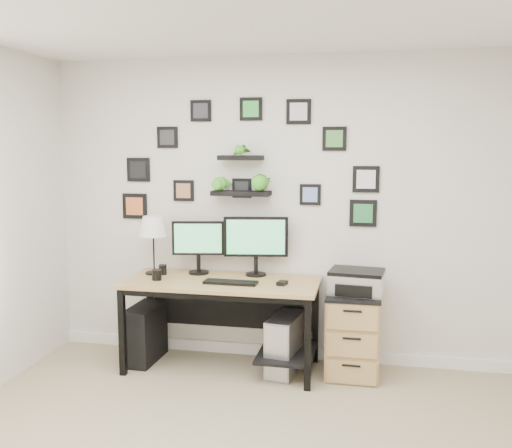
% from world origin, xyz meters
% --- Properties ---
extents(room, '(4.00, 4.00, 4.00)m').
position_xyz_m(room, '(0.00, 1.98, 0.05)').
color(room, tan).
rests_on(room, ground).
extents(desk, '(1.60, 0.70, 0.75)m').
position_xyz_m(desk, '(-0.37, 1.67, 0.63)').
color(desk, tan).
rests_on(desk, ground).
extents(monitor_left, '(0.45, 0.21, 0.46)m').
position_xyz_m(monitor_left, '(-0.67, 1.84, 1.02)').
color(monitor_left, black).
rests_on(monitor_left, desk).
extents(monitor_right, '(0.54, 0.20, 0.51)m').
position_xyz_m(monitor_right, '(-0.16, 1.87, 1.05)').
color(monitor_right, black).
rests_on(monitor_right, desk).
extents(keyboard, '(0.44, 0.15, 0.02)m').
position_xyz_m(keyboard, '(-0.30, 1.54, 0.76)').
color(keyboard, black).
rests_on(keyboard, desk).
extents(mouse, '(0.09, 0.11, 0.03)m').
position_xyz_m(mouse, '(0.11, 1.58, 0.76)').
color(mouse, black).
rests_on(mouse, desk).
extents(table_lamp, '(0.25, 0.25, 0.50)m').
position_xyz_m(table_lamp, '(-1.04, 1.76, 1.15)').
color(table_lamp, black).
rests_on(table_lamp, desk).
extents(mug, '(0.08, 0.08, 0.09)m').
position_xyz_m(mug, '(-0.93, 1.54, 0.79)').
color(mug, black).
rests_on(mug, desk).
extents(pen_cup, '(0.07, 0.07, 0.09)m').
position_xyz_m(pen_cup, '(-0.96, 1.75, 0.79)').
color(pen_cup, black).
rests_on(pen_cup, desk).
extents(pc_tower_black, '(0.23, 0.49, 0.49)m').
position_xyz_m(pc_tower_black, '(-1.10, 1.67, 0.24)').
color(pc_tower_black, black).
rests_on(pc_tower_black, ground).
extents(pc_tower_grey, '(0.28, 0.51, 0.48)m').
position_xyz_m(pc_tower_grey, '(0.12, 1.65, 0.24)').
color(pc_tower_grey, gray).
rests_on(pc_tower_grey, ground).
extents(file_cabinet, '(0.43, 0.53, 0.67)m').
position_xyz_m(file_cabinet, '(0.67, 1.72, 0.34)').
color(file_cabinet, tan).
rests_on(file_cabinet, ground).
extents(printer, '(0.46, 0.38, 0.19)m').
position_xyz_m(printer, '(0.69, 1.74, 0.77)').
color(printer, silver).
rests_on(printer, file_cabinet).
extents(wall_decor, '(2.26, 0.18, 1.07)m').
position_xyz_m(wall_decor, '(-0.28, 1.93, 1.66)').
color(wall_decor, black).
rests_on(wall_decor, ground).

